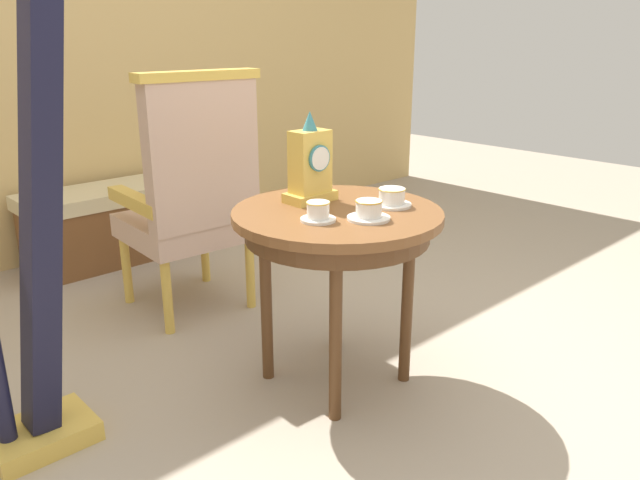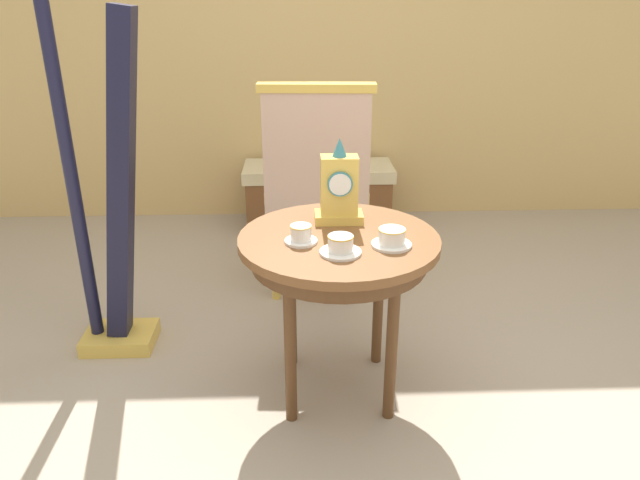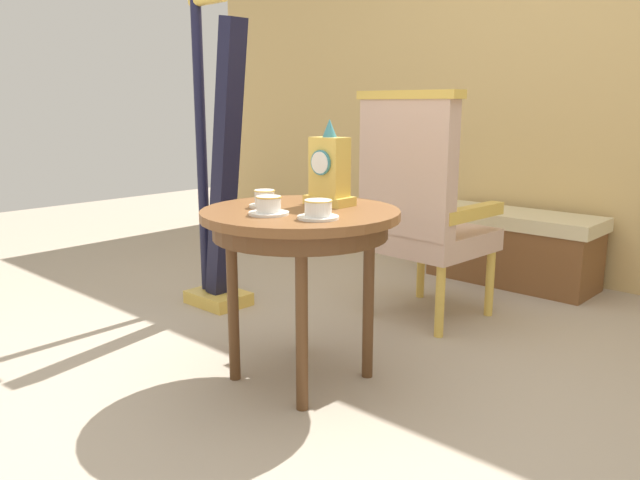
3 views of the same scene
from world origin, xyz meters
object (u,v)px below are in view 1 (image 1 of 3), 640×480
Objects in this scene: teacup_left at (318,212)px; teacup_right at (369,211)px; window_bench at (114,223)px; armchair at (193,193)px; harp at (23,247)px; teacup_center at (392,198)px; mantel_clock at (310,166)px; side_table at (337,230)px.

teacup_left is 0.17m from teacup_right.
window_bench is at bearing 90.19° from teacup_right.
teacup_right is (0.14, -0.10, -0.00)m from teacup_left.
armchair reaches higher than teacup_left.
window_bench is at bearing 57.61° from harp.
teacup_left is 0.92m from harp.
armchair reaches higher than teacup_center.
armchair is at bearing 84.51° from teacup_left.
mantel_clock is at bearing 53.67° from teacup_left.
harp is (-0.91, -0.53, 0.09)m from armchair.
mantel_clock is at bearing -89.28° from window_bench.
teacup_left is 1.98m from window_bench.
harp is (-1.14, 0.46, -0.04)m from teacup_center.
side_table is 0.26m from mantel_clock.
side_table is at bearing 20.40° from teacup_left.
mantel_clock is at bearing 86.48° from side_table.
harp reaches higher than window_bench.
armchair is 1.04m from window_bench.
armchair is (-0.05, 1.05, -0.12)m from teacup_right.
teacup_center is (0.18, -0.10, 0.11)m from side_table.
teacup_center is 1.24m from harp.
armchair is at bearing 103.31° from teacup_center.
mantel_clock is 1.81m from window_bench.
mantel_clock is at bearing 87.27° from teacup_right.
mantel_clock is (-0.17, 0.25, 0.10)m from teacup_center.
window_bench is (0.13, 1.92, -0.49)m from teacup_left.
teacup_left reaches higher than side_table.
side_table reaches higher than window_bench.
mantel_clock is (0.01, 0.15, 0.21)m from side_table.
window_bench is at bearing 86.10° from teacup_left.
harp is at bearing 151.34° from teacup_right.
harp is (-0.97, 0.21, -0.14)m from mantel_clock.
side_table is at bearing -93.52° from mantel_clock.
mantel_clock reaches higher than teacup_left.
teacup_left is 0.82× the size of teacup_center.
teacup_left is 0.11× the size of armchair.
harp is (-0.96, 0.52, -0.03)m from teacup_right.
side_table is 6.30× the size of teacup_left.
mantel_clock reaches higher than window_bench.
mantel_clock is 0.78m from armchair.
mantel_clock reaches higher than teacup_center.
teacup_left is 0.96m from armchair.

